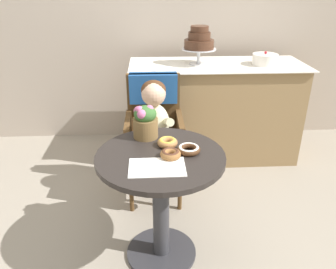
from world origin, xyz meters
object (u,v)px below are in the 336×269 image
(cafe_table, at_px, (161,187))
(donut_side, at_px, (189,149))
(donut_front, at_px, (171,154))
(flower_vase, at_px, (145,120))
(tiered_cake_stand, at_px, (199,41))
(round_layer_cake, at_px, (265,59))
(donut_mid, at_px, (168,142))
(wicker_chair, at_px, (154,118))
(seated_child, at_px, (154,121))

(cafe_table, xyz_separation_m, donut_side, (0.16, 0.02, 0.23))
(cafe_table, height_order, donut_side, donut_side)
(donut_front, distance_m, flower_vase, 0.31)
(donut_side, height_order, flower_vase, flower_vase)
(tiered_cake_stand, xyz_separation_m, round_layer_cake, (0.58, -0.05, -0.15))
(donut_side, relative_size, flower_vase, 0.63)
(donut_mid, relative_size, donut_side, 0.91)
(cafe_table, relative_size, wicker_chair, 0.75)
(seated_child, height_order, donut_mid, seated_child)
(wicker_chair, relative_size, tiered_cake_stand, 2.92)
(wicker_chair, height_order, donut_side, wicker_chair)
(seated_child, bearing_deg, round_layer_cake, 34.98)
(seated_child, relative_size, donut_side, 5.63)
(wicker_chair, distance_m, flower_vase, 0.53)
(cafe_table, relative_size, donut_side, 5.58)
(seated_child, xyz_separation_m, donut_mid, (0.07, -0.46, 0.07))
(seated_child, xyz_separation_m, donut_front, (0.08, -0.60, 0.07))
(wicker_chair, bearing_deg, cafe_table, -87.04)
(tiered_cake_stand, height_order, round_layer_cake, tiered_cake_stand)
(seated_child, xyz_separation_m, round_layer_cake, (0.98, 0.69, 0.27))
(wicker_chair, relative_size, donut_mid, 8.15)
(cafe_table, relative_size, tiered_cake_stand, 2.20)
(donut_mid, xyz_separation_m, flower_vase, (-0.13, 0.13, 0.08))
(cafe_table, height_order, tiered_cake_stand, tiered_cake_stand)
(donut_front, xyz_separation_m, flower_vase, (-0.14, 0.27, 0.09))
(round_layer_cake, bearing_deg, seated_child, -145.02)
(donut_side, distance_m, round_layer_cake, 1.48)
(donut_side, distance_m, flower_vase, 0.33)
(donut_mid, distance_m, flower_vase, 0.20)
(donut_front, bearing_deg, tiered_cake_stand, 76.39)
(donut_mid, xyz_separation_m, tiered_cake_stand, (0.33, 1.20, 0.35))
(cafe_table, relative_size, round_layer_cake, 3.28)
(donut_side, distance_m, tiered_cake_stand, 1.35)
(donut_side, bearing_deg, flower_vase, 138.79)
(cafe_table, xyz_separation_m, donut_mid, (0.04, 0.10, 0.24))
(wicker_chair, relative_size, flower_vase, 4.67)
(cafe_table, bearing_deg, round_layer_cake, 52.72)
(round_layer_cake, bearing_deg, wicker_chair, -151.60)
(seated_child, bearing_deg, tiered_cake_stand, 61.15)
(donut_side, bearing_deg, donut_front, -152.43)
(seated_child, xyz_separation_m, flower_vase, (-0.06, -0.34, 0.15))
(seated_child, xyz_separation_m, tiered_cake_stand, (0.40, 0.73, 0.42))
(seated_child, distance_m, donut_side, 0.58)
(wicker_chair, height_order, tiered_cake_stand, tiered_cake_stand)
(seated_child, bearing_deg, donut_side, -71.36)
(tiered_cake_stand, relative_size, round_layer_cake, 1.49)
(cafe_table, xyz_separation_m, donut_front, (0.05, -0.03, 0.23))
(wicker_chair, xyz_separation_m, seated_child, (-0.00, -0.16, 0.04))
(donut_front, xyz_separation_m, donut_mid, (-0.01, 0.14, 0.00))
(seated_child, height_order, donut_side, seated_child)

